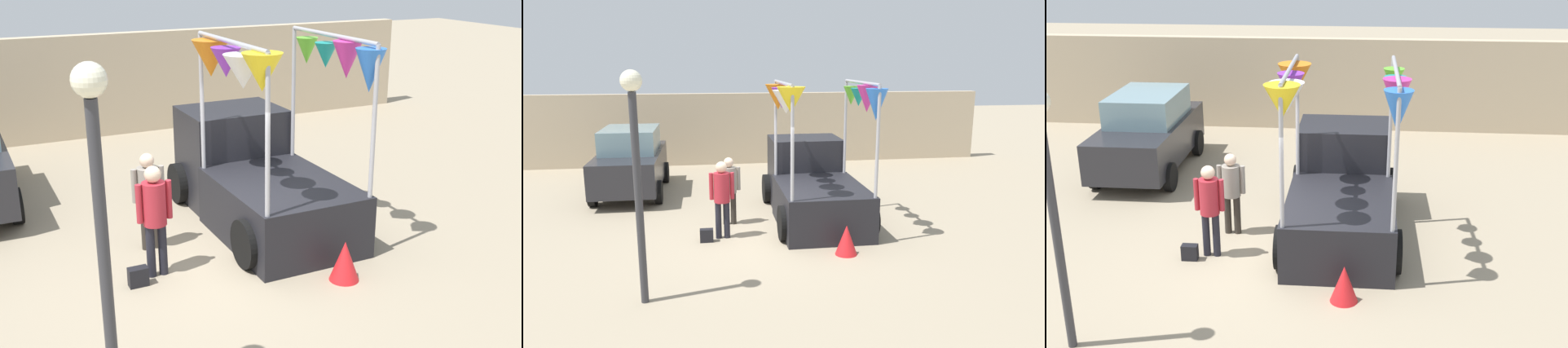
% 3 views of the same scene
% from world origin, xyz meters
% --- Properties ---
extents(ground_plane, '(60.00, 60.00, 0.00)m').
position_xyz_m(ground_plane, '(0.00, 0.00, 0.00)').
color(ground_plane, gray).
extents(vendor_truck, '(2.48, 4.15, 3.33)m').
position_xyz_m(vendor_truck, '(1.12, 1.23, 0.95)').
color(vendor_truck, black).
rests_on(vendor_truck, ground).
extents(person_customer, '(0.53, 0.34, 1.69)m').
position_xyz_m(person_customer, '(-1.10, -0.11, 1.02)').
color(person_customer, black).
rests_on(person_customer, ground).
extents(person_vendor, '(0.53, 0.34, 1.59)m').
position_xyz_m(person_vendor, '(-0.91, 0.84, 0.95)').
color(person_vendor, '#2D2823').
rests_on(person_vendor, ground).
extents(handbag, '(0.28, 0.16, 0.28)m').
position_xyz_m(handbag, '(-1.45, -0.31, 0.14)').
color(handbag, black).
rests_on(handbag, ground).
extents(street_lamp, '(0.32, 0.32, 3.64)m').
position_xyz_m(street_lamp, '(-2.44, -2.94, 2.40)').
color(street_lamp, '#333338').
rests_on(street_lamp, ground).
extents(brick_boundary_wall, '(18.00, 0.36, 2.60)m').
position_xyz_m(brick_boundary_wall, '(0.00, 8.13, 1.30)').
color(brick_boundary_wall, tan).
rests_on(brick_boundary_wall, ground).
extents(folded_kite_bundle_crimson, '(0.49, 0.49, 0.60)m').
position_xyz_m(folded_kite_bundle_crimson, '(1.28, -1.44, 0.30)').
color(folded_kite_bundle_crimson, red).
rests_on(folded_kite_bundle_crimson, ground).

